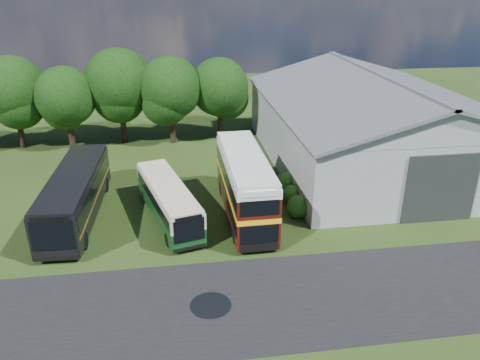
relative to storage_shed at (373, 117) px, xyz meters
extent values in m
plane|color=#213811|center=(-15.00, -15.98, -4.17)|extent=(120.00, 120.00, 0.00)
cube|color=black|center=(-12.00, -18.98, -4.17)|extent=(60.00, 8.00, 0.02)
cylinder|color=black|center=(-16.50, -18.98, -4.17)|extent=(2.20, 2.20, 0.01)
cube|color=gray|center=(0.00, 0.02, -1.42)|extent=(18.00, 24.00, 5.50)
cube|color=#2D3033|center=(0.00, -12.06, -1.67)|extent=(5.20, 0.18, 5.00)
cylinder|color=black|center=(-33.00, 8.52, -2.46)|extent=(0.56, 0.56, 3.42)
sphere|color=black|center=(-33.00, 8.52, 1.72)|extent=(6.46, 6.46, 6.46)
cylinder|color=black|center=(-28.00, 7.52, -2.64)|extent=(0.56, 0.56, 3.06)
sphere|color=black|center=(-28.00, 7.52, 1.10)|extent=(5.78, 5.78, 5.78)
cylinder|color=black|center=(-23.00, 8.82, -2.37)|extent=(0.56, 0.56, 3.60)
sphere|color=black|center=(-23.00, 8.82, 2.03)|extent=(6.80, 6.80, 6.80)
cylinder|color=black|center=(-18.00, 7.82, -2.51)|extent=(0.56, 0.56, 3.31)
sphere|color=black|center=(-18.00, 7.82, 1.54)|extent=(6.26, 6.26, 6.26)
cylinder|color=black|center=(-13.00, 8.62, -2.58)|extent=(0.56, 0.56, 3.17)
sphere|color=black|center=(-13.00, 8.62, 1.29)|extent=(5.98, 5.98, 5.98)
sphere|color=#194714|center=(-9.40, -9.98, -4.17)|extent=(1.70, 1.70, 1.70)
sphere|color=#194714|center=(-9.40, -7.98, -4.17)|extent=(1.60, 1.60, 1.60)
sphere|color=#194714|center=(-9.40, -5.98, -4.17)|extent=(1.80, 1.80, 1.80)
cube|color=#103B17|center=(-18.56, -9.04, -2.67)|extent=(4.70, 10.12, 2.45)
cube|color=#421009|center=(-13.16, -9.24, -1.67)|extent=(2.86, 10.88, 4.35)
cube|color=black|center=(-24.98, -7.81, -2.30)|extent=(3.34, 12.45, 3.07)
camera|label=1|loc=(-17.88, -38.83, 11.68)|focal=35.00mm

